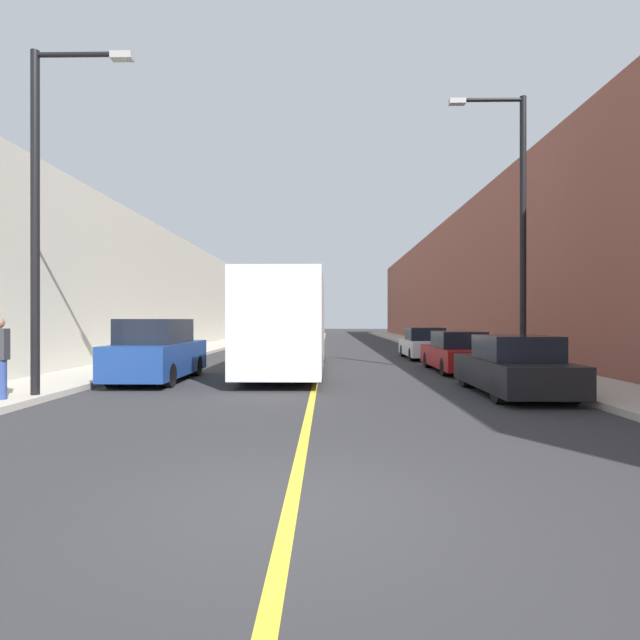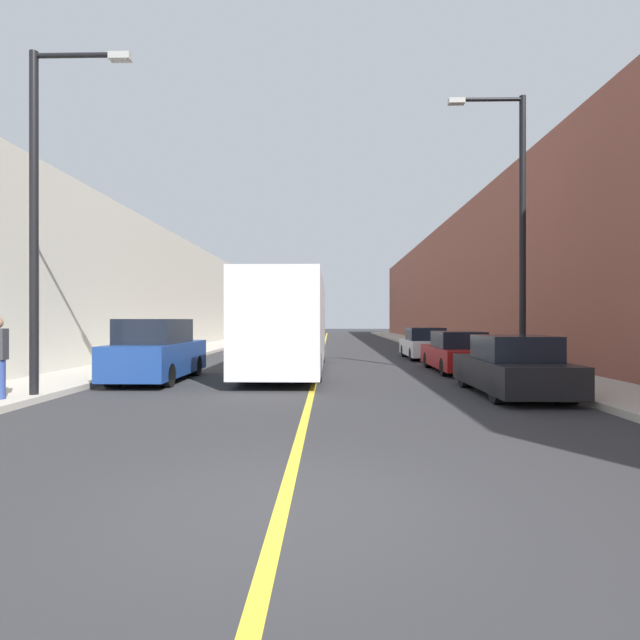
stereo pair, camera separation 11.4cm
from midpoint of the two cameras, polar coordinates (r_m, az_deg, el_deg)
name	(u,v)px [view 2 (the right image)]	position (r m, az deg, el deg)	size (l,w,h in m)	color
ground_plane	(282,509)	(5.41, -3.77, -20.79)	(200.00, 200.00, 0.00)	#2D2D30
sidewalk_left	(217,346)	(35.98, -11.62, -2.90)	(2.68, 72.00, 0.16)	#B2AA9E
sidewalk_right	(431,346)	(35.80, 12.68, -2.92)	(2.68, 72.00, 0.16)	#B2AA9E
building_row_left	(170,297)	(36.86, -16.69, 2.57)	(4.00, 72.00, 7.11)	#B7B2A3
building_row_right	(479,282)	(36.66, 17.81, 4.17)	(4.00, 72.00, 9.13)	brown
road_center_line	(323,347)	(35.09, 0.50, -3.10)	(0.16, 72.00, 0.01)	gold
bus	(290,323)	(18.85, -3.33, -0.32)	(2.55, 11.39, 3.39)	silver
parked_suv_left	(157,352)	(16.39, -17.96, -3.55)	(1.87, 4.74, 1.94)	navy
car_right_near	(512,368)	(13.67, 21.34, -5.16)	(1.88, 4.46, 1.52)	black
car_right_mid	(457,353)	(19.13, 15.53, -3.70)	(1.78, 4.80, 1.49)	maroon
car_right_far	(425,345)	(25.01, 11.99, -2.79)	(1.86, 4.36, 1.54)	silver
street_lamp_left	(42,201)	(13.72, -28.99, 11.79)	(2.41, 0.24, 8.10)	black
street_lamp_right	(517,219)	(17.08, 21.76, 10.63)	(2.41, 0.24, 8.77)	black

